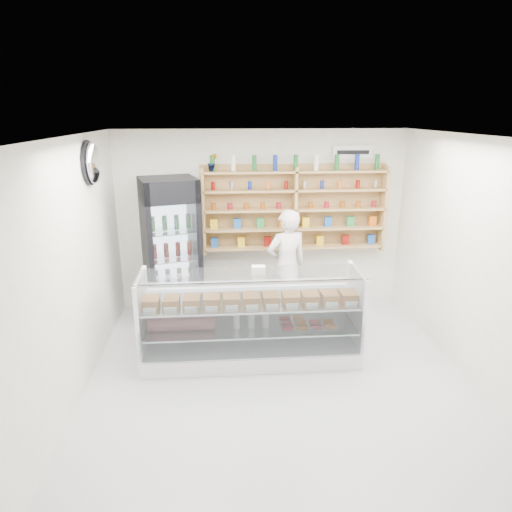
{
  "coord_description": "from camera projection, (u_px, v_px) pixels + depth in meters",
  "views": [
    {
      "loc": [
        -0.65,
        -4.53,
        3.04
      ],
      "look_at": [
        -0.22,
        0.9,
        1.31
      ],
      "focal_mm": 32.0,
      "sensor_mm": 36.0,
      "label": 1
    }
  ],
  "objects": [
    {
      "name": "drinks_cooler",
      "position": [
        171.0,
        250.0,
        6.75
      ],
      "size": [
        0.95,
        0.94,
        2.15
      ],
      "rotation": [
        0.0,
        0.0,
        0.28
      ],
      "color": "black",
      "rests_on": "floor"
    },
    {
      "name": "display_counter",
      "position": [
        251.0,
        335.0,
        5.79
      ],
      "size": [
        2.71,
        0.81,
        1.18
      ],
      "color": "white",
      "rests_on": "floor"
    },
    {
      "name": "shop_worker",
      "position": [
        287.0,
        266.0,
        6.77
      ],
      "size": [
        0.71,
        0.57,
        1.71
      ],
      "primitive_type": "imported",
      "rotation": [
        0.0,
        0.0,
        3.43
      ],
      "color": "silver",
      "rests_on": "floor"
    },
    {
      "name": "wall_sign",
      "position": [
        353.0,
        152.0,
        6.99
      ],
      "size": [
        0.62,
        0.03,
        0.2
      ],
      "primitive_type": "cube",
      "color": "white",
      "rests_on": "back_wall"
    },
    {
      "name": "security_mirror",
      "position": [
        93.0,
        163.0,
        5.51
      ],
      "size": [
        0.15,
        0.5,
        0.5
      ],
      "primitive_type": "ellipsoid",
      "color": "silver",
      "rests_on": "left_wall"
    },
    {
      "name": "room",
      "position": [
        283.0,
        273.0,
        4.85
      ],
      "size": [
        5.0,
        5.0,
        5.0
      ],
      "color": "silver",
      "rests_on": "ground"
    },
    {
      "name": "potted_plant",
      "position": [
        212.0,
        162.0,
        6.74
      ],
      "size": [
        0.17,
        0.15,
        0.26
      ],
      "primitive_type": "imported",
      "rotation": [
        0.0,
        0.0,
        0.23
      ],
      "color": "#1E6626",
      "rests_on": "wall_shelving"
    },
    {
      "name": "wall_shelving",
      "position": [
        295.0,
        210.0,
        7.06
      ],
      "size": [
        2.84,
        0.28,
        1.33
      ],
      "color": "tan",
      "rests_on": "back_wall"
    }
  ]
}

